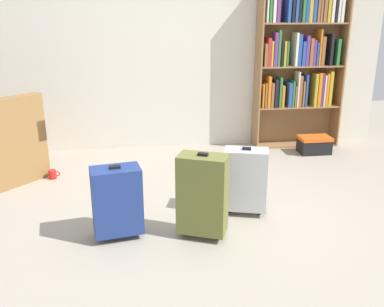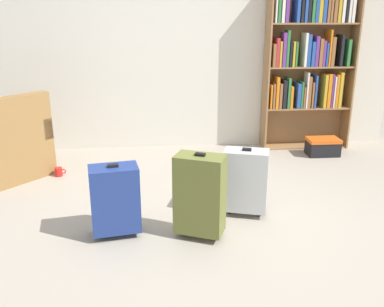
{
  "view_description": "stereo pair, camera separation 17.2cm",
  "coord_description": "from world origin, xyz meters",
  "px_view_note": "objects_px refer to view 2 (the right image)",
  "views": [
    {
      "loc": [
        -0.56,
        -3.15,
        1.69
      ],
      "look_at": [
        -0.09,
        0.22,
        0.55
      ],
      "focal_mm": 39.97,
      "sensor_mm": 36.0,
      "label": 1
    },
    {
      "loc": [
        -0.39,
        -3.17,
        1.69
      ],
      "look_at": [
        -0.09,
        0.22,
        0.55
      ],
      "focal_mm": 39.97,
      "sensor_mm": 36.0,
      "label": 2
    }
  ],
  "objects_px": {
    "suitcase_navy_blue": "(115,199)",
    "suitcase_olive": "(200,194)",
    "mug": "(59,172)",
    "suitcase_silver": "(246,180)",
    "bookshelf": "(309,57)",
    "storage_box": "(323,146)",
    "armchair": "(9,148)"
  },
  "relations": [
    {
      "from": "armchair",
      "to": "storage_box",
      "type": "relative_size",
      "value": 2.57
    },
    {
      "from": "suitcase_olive",
      "to": "suitcase_navy_blue",
      "type": "bearing_deg",
      "value": 172.94
    },
    {
      "from": "armchair",
      "to": "storage_box",
      "type": "bearing_deg",
      "value": 6.25
    },
    {
      "from": "mug",
      "to": "suitcase_olive",
      "type": "height_order",
      "value": "suitcase_olive"
    },
    {
      "from": "bookshelf",
      "to": "suitcase_navy_blue",
      "type": "relative_size",
      "value": 3.44
    },
    {
      "from": "mug",
      "to": "suitcase_silver",
      "type": "distance_m",
      "value": 2.11
    },
    {
      "from": "bookshelf",
      "to": "suitcase_silver",
      "type": "height_order",
      "value": "bookshelf"
    },
    {
      "from": "armchair",
      "to": "suitcase_silver",
      "type": "height_order",
      "value": "armchair"
    },
    {
      "from": "storage_box",
      "to": "suitcase_silver",
      "type": "bearing_deg",
      "value": -130.37
    },
    {
      "from": "mug",
      "to": "suitcase_olive",
      "type": "relative_size",
      "value": 0.17
    },
    {
      "from": "suitcase_olive",
      "to": "mug",
      "type": "bearing_deg",
      "value": 133.96
    },
    {
      "from": "storage_box",
      "to": "mug",
      "type": "bearing_deg",
      "value": -171.78
    },
    {
      "from": "bookshelf",
      "to": "suitcase_navy_blue",
      "type": "xyz_separation_m",
      "value": [
        -2.23,
        -2.16,
        -0.84
      ]
    },
    {
      "from": "bookshelf",
      "to": "suitcase_silver",
      "type": "xyz_separation_m",
      "value": [
        -1.15,
        -1.89,
        -0.84
      ]
    },
    {
      "from": "suitcase_silver",
      "to": "suitcase_olive",
      "type": "xyz_separation_m",
      "value": [
        -0.43,
        -0.36,
        0.04
      ]
    },
    {
      "from": "bookshelf",
      "to": "suitcase_olive",
      "type": "height_order",
      "value": "bookshelf"
    },
    {
      "from": "armchair",
      "to": "suitcase_olive",
      "type": "xyz_separation_m",
      "value": [
        1.88,
        -1.48,
        0.04
      ]
    },
    {
      "from": "mug",
      "to": "storage_box",
      "type": "bearing_deg",
      "value": 8.22
    },
    {
      "from": "suitcase_silver",
      "to": "suitcase_navy_blue",
      "type": "xyz_separation_m",
      "value": [
        -1.08,
        -0.28,
        -0.0
      ]
    },
    {
      "from": "bookshelf",
      "to": "armchair",
      "type": "relative_size",
      "value": 2.07
    },
    {
      "from": "suitcase_navy_blue",
      "to": "suitcase_silver",
      "type": "bearing_deg",
      "value": 14.44
    },
    {
      "from": "bookshelf",
      "to": "suitcase_silver",
      "type": "relative_size",
      "value": 3.4
    },
    {
      "from": "suitcase_silver",
      "to": "suitcase_navy_blue",
      "type": "bearing_deg",
      "value": -165.56
    },
    {
      "from": "suitcase_navy_blue",
      "to": "suitcase_olive",
      "type": "xyz_separation_m",
      "value": [
        0.65,
        -0.08,
        0.05
      ]
    },
    {
      "from": "armchair",
      "to": "suitcase_navy_blue",
      "type": "xyz_separation_m",
      "value": [
        1.23,
        -1.4,
        -0.0
      ]
    },
    {
      "from": "suitcase_silver",
      "to": "suitcase_navy_blue",
      "type": "height_order",
      "value": "suitcase_silver"
    },
    {
      "from": "bookshelf",
      "to": "storage_box",
      "type": "xyz_separation_m",
      "value": [
        0.13,
        -0.37,
        -1.04
      ]
    },
    {
      "from": "mug",
      "to": "storage_box",
      "type": "xyz_separation_m",
      "value": [
        3.09,
        0.45,
        0.06
      ]
    },
    {
      "from": "bookshelf",
      "to": "suitcase_olive",
      "type": "relative_size",
      "value": 2.96
    },
    {
      "from": "mug",
      "to": "suitcase_navy_blue",
      "type": "relative_size",
      "value": 0.2
    },
    {
      "from": "suitcase_navy_blue",
      "to": "suitcase_olive",
      "type": "height_order",
      "value": "suitcase_olive"
    },
    {
      "from": "suitcase_silver",
      "to": "suitcase_navy_blue",
      "type": "relative_size",
      "value": 1.01
    }
  ]
}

